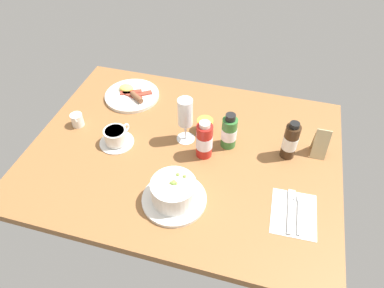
% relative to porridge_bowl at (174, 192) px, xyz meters
% --- Properties ---
extents(ground_plane, '(1.10, 0.84, 0.03)m').
position_rel_porridge_bowl_xyz_m(ground_plane, '(-0.03, 0.22, -0.06)').
color(ground_plane, brown).
extents(porridge_bowl, '(0.20, 0.20, 0.09)m').
position_rel_porridge_bowl_xyz_m(porridge_bowl, '(0.00, 0.00, 0.00)').
color(porridge_bowl, silver).
rests_on(porridge_bowl, ground_plane).
extents(cutlery_setting, '(0.14, 0.18, 0.01)m').
position_rel_porridge_bowl_xyz_m(cutlery_setting, '(0.37, 0.05, -0.04)').
color(cutlery_setting, silver).
rests_on(cutlery_setting, ground_plane).
extents(coffee_cup, '(0.13, 0.13, 0.06)m').
position_rel_porridge_bowl_xyz_m(coffee_cup, '(-0.28, 0.19, -0.01)').
color(coffee_cup, silver).
rests_on(coffee_cup, ground_plane).
extents(creamer_jug, '(0.05, 0.06, 0.06)m').
position_rel_porridge_bowl_xyz_m(creamer_jug, '(-0.47, 0.24, -0.02)').
color(creamer_jug, silver).
rests_on(creamer_jug, ground_plane).
extents(wine_glass, '(0.07, 0.07, 0.18)m').
position_rel_porridge_bowl_xyz_m(wine_glass, '(-0.04, 0.28, 0.08)').
color(wine_glass, white).
rests_on(wine_glass, ground_plane).
extents(jam_jar, '(0.06, 0.06, 0.05)m').
position_rel_porridge_bowl_xyz_m(jam_jar, '(0.01, 0.34, -0.02)').
color(jam_jar, '#4A320D').
rests_on(jam_jar, ground_plane).
extents(sauce_bottle_red, '(0.06, 0.06, 0.15)m').
position_rel_porridge_bowl_xyz_m(sauce_bottle_red, '(0.04, 0.22, 0.03)').
color(sauce_bottle_red, '#B21E19').
rests_on(sauce_bottle_red, ground_plane).
extents(sauce_bottle_brown, '(0.05, 0.05, 0.15)m').
position_rel_porridge_bowl_xyz_m(sauce_bottle_brown, '(0.33, 0.29, 0.03)').
color(sauce_bottle_brown, '#382314').
rests_on(sauce_bottle_brown, ground_plane).
extents(sauce_bottle_green, '(0.06, 0.06, 0.14)m').
position_rel_porridge_bowl_xyz_m(sauce_bottle_green, '(0.11, 0.29, 0.02)').
color(sauce_bottle_green, '#337233').
rests_on(sauce_bottle_green, ground_plane).
extents(breakfast_plate, '(0.23, 0.23, 0.04)m').
position_rel_porridge_bowl_xyz_m(breakfast_plate, '(-0.33, 0.46, -0.03)').
color(breakfast_plate, silver).
rests_on(breakfast_plate, ground_plane).
extents(menu_card, '(0.05, 0.06, 0.11)m').
position_rel_porridge_bowl_xyz_m(menu_card, '(0.43, 0.33, 0.01)').
color(menu_card, tan).
rests_on(menu_card, ground_plane).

